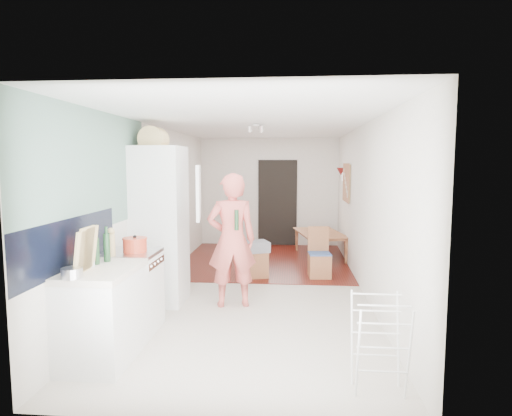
# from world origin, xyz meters

# --- Properties ---
(room_shell) EXTENTS (3.20, 7.00, 2.50)m
(room_shell) POSITION_xyz_m (0.00, 0.00, 1.25)
(room_shell) COLOR silver
(room_shell) RESTS_ON ground
(floor) EXTENTS (3.20, 7.00, 0.01)m
(floor) POSITION_xyz_m (0.00, 0.00, 0.00)
(floor) COLOR beige
(floor) RESTS_ON ground
(wood_floor_overlay) EXTENTS (3.20, 3.30, 0.01)m
(wood_floor_overlay) POSITION_xyz_m (0.00, 1.85, 0.01)
(wood_floor_overlay) COLOR #5A150D
(wood_floor_overlay) RESTS_ON room_shell
(sage_wall_panel) EXTENTS (0.02, 3.00, 1.30)m
(sage_wall_panel) POSITION_xyz_m (-1.59, -2.00, 1.85)
(sage_wall_panel) COLOR slate
(sage_wall_panel) RESTS_ON room_shell
(tile_splashback) EXTENTS (0.02, 1.90, 0.50)m
(tile_splashback) POSITION_xyz_m (-1.59, -2.55, 1.15)
(tile_splashback) COLOR black
(tile_splashback) RESTS_ON room_shell
(doorway_recess) EXTENTS (0.90, 0.04, 2.00)m
(doorway_recess) POSITION_xyz_m (0.20, 3.48, 1.00)
(doorway_recess) COLOR black
(doorway_recess) RESTS_ON room_shell
(base_cabinet) EXTENTS (0.60, 0.90, 0.86)m
(base_cabinet) POSITION_xyz_m (-1.30, -2.55, 0.43)
(base_cabinet) COLOR white
(base_cabinet) RESTS_ON room_shell
(worktop) EXTENTS (0.62, 0.92, 0.06)m
(worktop) POSITION_xyz_m (-1.30, -2.55, 0.89)
(worktop) COLOR beige
(worktop) RESTS_ON room_shell
(range_cooker) EXTENTS (0.60, 0.60, 0.88)m
(range_cooker) POSITION_xyz_m (-1.30, -1.80, 0.44)
(range_cooker) COLOR white
(range_cooker) RESTS_ON room_shell
(cooker_top) EXTENTS (0.60, 0.60, 0.04)m
(cooker_top) POSITION_xyz_m (-1.30, -1.80, 0.90)
(cooker_top) COLOR #B9B9BC
(cooker_top) RESTS_ON room_shell
(fridge_housing) EXTENTS (0.66, 0.66, 2.15)m
(fridge_housing) POSITION_xyz_m (-1.27, -0.78, 1.07)
(fridge_housing) COLOR white
(fridge_housing) RESTS_ON room_shell
(fridge_door) EXTENTS (0.14, 0.56, 0.70)m
(fridge_door) POSITION_xyz_m (-0.66, -1.08, 1.55)
(fridge_door) COLOR white
(fridge_door) RESTS_ON room_shell
(fridge_interior) EXTENTS (0.02, 0.52, 0.66)m
(fridge_interior) POSITION_xyz_m (-0.96, -0.78, 1.55)
(fridge_interior) COLOR white
(fridge_interior) RESTS_ON room_shell
(pinboard) EXTENTS (0.03, 0.90, 0.70)m
(pinboard) POSITION_xyz_m (1.58, 1.90, 1.55)
(pinboard) COLOR tan
(pinboard) RESTS_ON room_shell
(pinboard_frame) EXTENTS (0.00, 0.94, 0.74)m
(pinboard_frame) POSITION_xyz_m (1.57, 1.90, 1.55)
(pinboard_frame) COLOR #A86C44
(pinboard_frame) RESTS_ON room_shell
(wall_sconce) EXTENTS (0.18, 0.18, 0.16)m
(wall_sconce) POSITION_xyz_m (1.54, 2.55, 1.75)
(wall_sconce) COLOR maroon
(wall_sconce) RESTS_ON room_shell
(person) EXTENTS (0.87, 0.67, 2.12)m
(person) POSITION_xyz_m (-0.26, -0.86, 1.06)
(person) COLOR #D85E56
(person) RESTS_ON floor
(dining_table) EXTENTS (0.93, 1.36, 0.44)m
(dining_table) POSITION_xyz_m (1.14, 2.27, 0.22)
(dining_table) COLOR #A86C44
(dining_table) RESTS_ON floor
(dining_chair) EXTENTS (0.39, 0.39, 0.85)m
(dining_chair) POSITION_xyz_m (1.00, 0.68, 0.42)
(dining_chair) COLOR #A86C44
(dining_chair) RESTS_ON floor
(stool) EXTENTS (0.41, 0.41, 0.44)m
(stool) POSITION_xyz_m (-0.04, 0.61, 0.22)
(stool) COLOR #A86C44
(stool) RESTS_ON floor
(grey_drape) EXTENTS (0.49, 0.49, 0.17)m
(grey_drape) POSITION_xyz_m (-0.05, 0.61, 0.53)
(grey_drape) COLOR gray
(grey_drape) RESTS_ON stool
(drying_rack) EXTENTS (0.42, 0.38, 0.82)m
(drying_rack) POSITION_xyz_m (1.27, -2.93, 0.41)
(drying_rack) COLOR white
(drying_rack) RESTS_ON floor
(bread_bin) EXTENTS (0.39, 0.37, 0.19)m
(bread_bin) POSITION_xyz_m (-1.33, -0.78, 2.24)
(bread_bin) COLOR tan
(bread_bin) RESTS_ON fridge_housing
(red_casserole) EXTENTS (0.29, 0.29, 0.16)m
(red_casserole) POSITION_xyz_m (-1.24, -1.79, 1.00)
(red_casserole) COLOR red
(red_casserole) RESTS_ON cooker_top
(steel_pan) EXTENTS (0.23, 0.23, 0.09)m
(steel_pan) POSITION_xyz_m (-1.39, -2.93, 0.97)
(steel_pan) COLOR #B9B9BC
(steel_pan) RESTS_ON worktop
(held_bottle) EXTENTS (0.06, 0.06, 0.26)m
(held_bottle) POSITION_xyz_m (-0.18, -1.03, 1.19)
(held_bottle) COLOR #1C3F21
(held_bottle) RESTS_ON person
(bottle_a) EXTENTS (0.08, 0.08, 0.27)m
(bottle_a) POSITION_xyz_m (-1.41, -2.42, 1.05)
(bottle_a) COLOR #1C3F21
(bottle_a) RESTS_ON worktop
(bottle_b) EXTENTS (0.08, 0.08, 0.29)m
(bottle_b) POSITION_xyz_m (-1.35, -2.29, 1.07)
(bottle_b) COLOR #1C3F21
(bottle_b) RESTS_ON worktop
(bottle_c) EXTENTS (0.11, 0.11, 0.23)m
(bottle_c) POSITION_xyz_m (-1.42, -2.52, 1.04)
(bottle_c) COLOR beige
(bottle_c) RESTS_ON worktop
(pepper_mill_front) EXTENTS (0.06, 0.06, 0.22)m
(pepper_mill_front) POSITION_xyz_m (-1.41, -2.02, 1.03)
(pepper_mill_front) COLOR tan
(pepper_mill_front) RESTS_ON worktop
(pepper_mill_back) EXTENTS (0.07, 0.07, 0.24)m
(pepper_mill_back) POSITION_xyz_m (-1.41, -2.04, 1.04)
(pepper_mill_back) COLOR tan
(pepper_mill_back) RESTS_ON worktop
(chopping_boards) EXTENTS (0.05, 0.31, 0.42)m
(chopping_boards) POSITION_xyz_m (-1.36, -2.71, 1.13)
(chopping_boards) COLOR tan
(chopping_boards) RESTS_ON worktop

